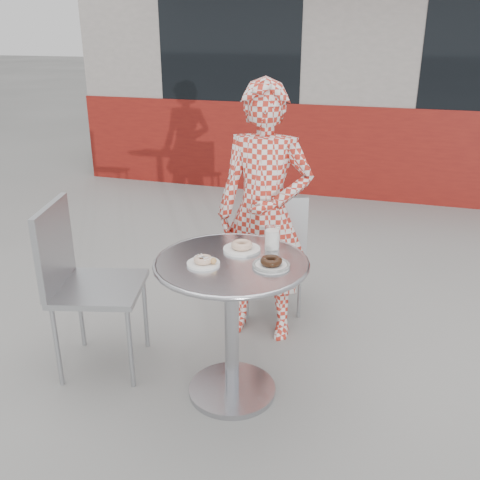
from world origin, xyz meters
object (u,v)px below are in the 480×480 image
(plate_far, at_px, (242,247))
(milk_cup, at_px, (272,239))
(plate_checker, at_px, (271,264))
(chair_left, at_px, (100,319))
(seated_person, at_px, (264,215))
(chair_far, at_px, (272,272))
(bistro_table, at_px, (232,295))
(plate_near, at_px, (204,261))

(plate_far, height_order, milk_cup, milk_cup)
(plate_checker, distance_m, milk_cup, 0.21)
(chair_left, bearing_deg, seated_person, -65.35)
(chair_left, height_order, seated_person, seated_person)
(chair_far, xyz_separation_m, seated_person, (0.02, -0.31, 0.51))
(plate_far, bearing_deg, chair_far, 92.93)
(bistro_table, height_order, chair_far, chair_far)
(chair_far, bearing_deg, milk_cup, 84.79)
(chair_far, distance_m, plate_near, 1.15)
(plate_near, bearing_deg, plate_far, 60.92)
(plate_near, bearing_deg, chair_far, 85.78)
(chair_left, distance_m, plate_near, 0.81)
(seated_person, bearing_deg, chair_far, 93.03)
(bistro_table, distance_m, plate_far, 0.24)
(seated_person, relative_size, plate_near, 9.91)
(chair_far, distance_m, seated_person, 0.59)
(plate_near, xyz_separation_m, milk_cup, (0.25, 0.27, 0.04))
(bistro_table, bearing_deg, milk_cup, 53.21)
(bistro_table, bearing_deg, chair_left, 178.08)
(plate_near, bearing_deg, chair_left, 171.06)
(chair_left, relative_size, plate_far, 5.12)
(milk_cup, bearing_deg, plate_checker, -77.01)
(bistro_table, distance_m, chair_left, 0.81)
(seated_person, relative_size, plate_checker, 8.67)
(bistro_table, xyz_separation_m, plate_far, (0.01, 0.14, 0.20))
(chair_left, relative_size, plate_checker, 5.34)
(plate_near, height_order, plate_checker, plate_checker)
(chair_left, height_order, plate_near, chair_left)
(chair_left, height_order, plate_checker, chair_left)
(milk_cup, bearing_deg, chair_far, 103.23)
(plate_checker, height_order, milk_cup, milk_cup)
(bistro_table, distance_m, plate_checker, 0.28)
(plate_near, bearing_deg, seated_person, 82.37)
(seated_person, bearing_deg, milk_cup, -71.46)
(seated_person, distance_m, plate_far, 0.51)
(chair_far, height_order, chair_left, chair_left)
(bistro_table, relative_size, milk_cup, 6.31)
(bistro_table, bearing_deg, plate_checker, -2.50)
(chair_far, height_order, seated_person, seated_person)
(chair_far, relative_size, chair_left, 0.88)
(chair_far, distance_m, milk_cup, 0.95)
(chair_far, bearing_deg, plate_near, 67.34)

